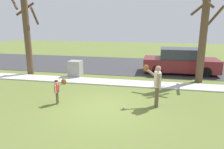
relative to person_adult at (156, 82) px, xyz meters
The scene contains 10 objects.
ground_plane 3.62m from the person_adult, 124.36° to the left, with size 48.00×48.00×0.00m, color olive.
sidewalk_strip 3.69m from the person_adult, 123.45° to the left, with size 36.00×1.20×0.06m, color beige.
road_surface 8.27m from the person_adult, 103.82° to the left, with size 36.00×6.80×0.02m, color #38383A.
person_adult is the anchor object (origin of this frame).
person_child 3.97m from the person_adult, behind, with size 0.45×0.44×1.05m.
baseball 1.65m from the person_adult, 157.43° to the right, with size 0.07×0.07×0.07m, color white.
utility_cabinet 6.23m from the person_adult, 141.78° to the left, with size 0.75×0.70×1.00m, color gray.
street_tree_near 5.12m from the person_adult, 59.81° to the left, with size 1.85×1.89×5.57m.
street_tree_far 9.09m from the person_adult, 154.15° to the left, with size 1.85×1.89×5.61m.
parked_suv_maroon 6.28m from the person_adult, 75.81° to the left, with size 4.70×1.90×1.63m.
Camera 1 is at (1.86, -7.55, 3.33)m, focal length 33.94 mm.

